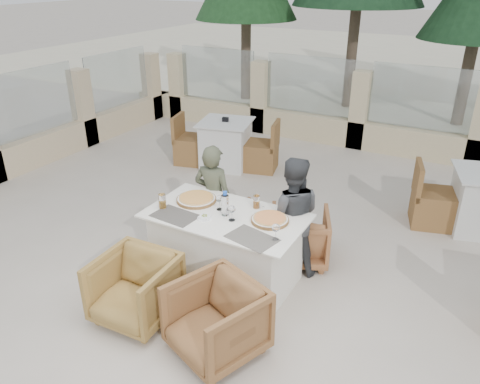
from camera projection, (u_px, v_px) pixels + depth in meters
The scene contains 23 objects.
ground at pixel (226, 283), 4.94m from camera, with size 80.00×80.00×0.00m, color beige.
sand_patch at pixel (431, 66), 16.03m from camera, with size 30.00×16.00×0.01m, color beige.
perimeter_wall_far at pixel (360, 105), 8.40m from camera, with size 10.00×0.34×1.60m, color beige, non-canonical shape.
perimeter_wall_left at pixel (37, 116), 7.74m from camera, with size 0.34×7.00×1.60m, color beige, non-canonical shape.
dining_table at pixel (226, 248), 4.86m from camera, with size 1.60×0.90×0.77m, color white, non-canonical shape.
placemat_near_left at pixel (175, 216), 4.67m from camera, with size 0.45×0.30×0.00m, color #534D47.
placemat_near_right at pixel (252, 238), 4.28m from camera, with size 0.45×0.30×0.00m, color #635D55.
pizza_left at pixel (196, 199), 4.96m from camera, with size 0.42×0.42×0.05m, color #CD671C.
pizza_right at pixel (270, 219), 4.56m from camera, with size 0.37×0.37×0.05m, color #DC4E1E.
water_bottle at pixel (225, 203), 4.63m from camera, with size 0.08×0.08×0.26m, color #C2E8FF.
wine_glass_centre at pixel (220, 202), 4.76m from camera, with size 0.08×0.08×0.18m, color white, non-canonical shape.
wine_glass_near at pixel (232, 212), 4.55m from camera, with size 0.08×0.08×0.18m, color white, non-canonical shape.
wine_glass_corner at pixel (276, 231), 4.22m from camera, with size 0.08×0.08×0.18m, color white, non-canonical shape.
beer_glass_left at pixel (162, 201), 4.80m from camera, with size 0.08×0.08×0.15m, color #BE7C1A.
beer_glass_right at pixel (256, 202), 4.80m from camera, with size 0.07×0.07×0.14m, color #C46E1B.
olive_dish at pixel (205, 217), 4.61m from camera, with size 0.11×0.11×0.04m, color white, non-canonical shape.
armchair_far_left at pixel (220, 223), 5.54m from camera, with size 0.60×0.61×0.56m, color brown.
armchair_far_right at pixel (299, 236), 5.23m from camera, with size 0.64×0.66×0.60m, color #9C6138.
armchair_near_left at pixel (135, 289), 4.33m from camera, with size 0.68×0.70×0.64m, color olive.
armchair_near_right at pixel (216, 320), 3.93m from camera, with size 0.70×0.72×0.65m, color brown.
diner_left at pixel (213, 198), 5.32m from camera, with size 0.47×0.31×1.28m, color #474B36.
diner_right at pixel (291, 216), 4.89m from camera, with size 0.64×0.50×1.32m, color #3E4044.
bg_table_a at pixel (226, 144), 7.74m from camera, with size 1.64×0.82×0.77m, color silver, non-canonical shape.
Camera 1 is at (2.07, -3.48, 3.00)m, focal length 35.00 mm.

